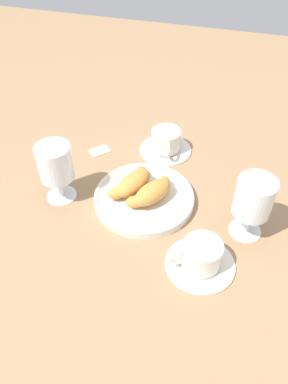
% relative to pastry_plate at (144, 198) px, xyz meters
% --- Properties ---
extents(ground_plane, '(2.20, 2.20, 0.00)m').
position_rel_pastry_plate_xyz_m(ground_plane, '(0.00, -0.02, -0.01)').
color(ground_plane, '#997551').
extents(pastry_plate, '(0.23, 0.23, 0.02)m').
position_rel_pastry_plate_xyz_m(pastry_plate, '(0.00, 0.00, 0.00)').
color(pastry_plate, silver).
rests_on(pastry_plate, ground_plane).
extents(croissant_large, '(0.12, 0.10, 0.04)m').
position_rel_pastry_plate_xyz_m(croissant_large, '(-0.01, -0.02, 0.03)').
color(croissant_large, '#CC893D').
rests_on(croissant_large, pastry_plate).
extents(croissant_small, '(0.13, 0.10, 0.04)m').
position_rel_pastry_plate_xyz_m(croissant_small, '(0.01, 0.03, 0.03)').
color(croissant_small, '#CC893D').
rests_on(croissant_small, pastry_plate).
extents(coffee_cup_near, '(0.14, 0.14, 0.06)m').
position_rel_pastry_plate_xyz_m(coffee_cup_near, '(-0.14, -0.15, 0.01)').
color(coffee_cup_near, silver).
rests_on(coffee_cup_near, ground_plane).
extents(coffee_cup_far, '(0.14, 0.14, 0.06)m').
position_rel_pastry_plate_xyz_m(coffee_cup_far, '(0.20, -0.00, 0.01)').
color(coffee_cup_far, silver).
rests_on(coffee_cup_far, ground_plane).
extents(juice_glass_left, '(0.08, 0.08, 0.14)m').
position_rel_pastry_plate_xyz_m(juice_glass_left, '(-0.04, 0.19, 0.08)').
color(juice_glass_left, white).
rests_on(juice_glass_left, ground_plane).
extents(juice_glass_right, '(0.08, 0.08, 0.14)m').
position_rel_pastry_plate_xyz_m(juice_glass_right, '(-0.02, -0.23, 0.08)').
color(juice_glass_right, white).
rests_on(juice_glass_right, ground_plane).
extents(sugar_packet, '(0.06, 0.06, 0.01)m').
position_rel_pastry_plate_xyz_m(sugar_packet, '(0.15, 0.16, -0.01)').
color(sugar_packet, white).
rests_on(sugar_packet, ground_plane).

